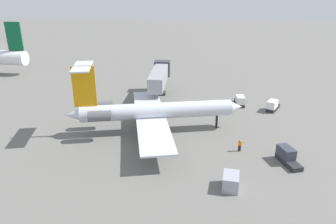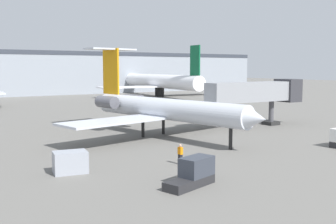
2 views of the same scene
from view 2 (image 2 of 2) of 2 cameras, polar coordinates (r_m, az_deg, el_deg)
The scene contains 7 objects.
ground_plane at distance 46.49m, azimuth -3.33°, elevation -3.65°, with size 400.00×400.00×0.10m, color #66635E.
regional_jet at distance 46.61m, azimuth -1.32°, elevation 0.68°, with size 24.76×26.52×10.38m.
jet_bridge at distance 56.48m, azimuth 12.82°, elevation 2.72°, with size 15.12×3.24×6.31m.
ground_crew_marshaller at distance 33.58m, azimuth 1.73°, elevation -5.92°, with size 0.30×0.42×1.69m.
baggage_tug_lead at distance 27.81m, azimuth 3.60°, elevation -8.56°, with size 4.23×2.48×1.90m.
cargo_container_uld at distance 31.80m, azimuth -13.52°, elevation -6.85°, with size 2.72×2.08×1.65m.
parked_airliner_west_mid at distance 111.16m, azimuth -1.14°, elevation 4.29°, with size 34.29×40.55×13.06m.
Camera 2 is at (-22.40, -39.94, 7.94)m, focal length 43.53 mm.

